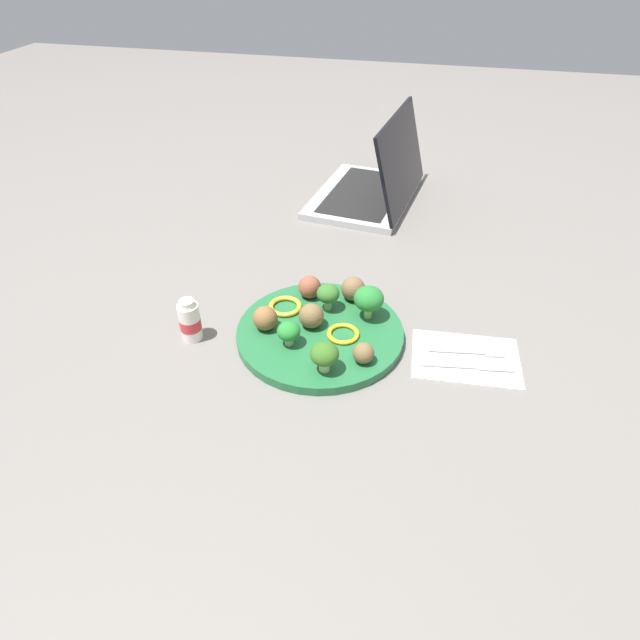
{
  "coord_description": "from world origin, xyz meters",
  "views": [
    {
      "loc": [
        0.16,
        -0.69,
        0.58
      ],
      "look_at": [
        0.0,
        0.0,
        0.04
      ],
      "focal_mm": 30.52,
      "sensor_mm": 36.0,
      "label": 1
    }
  ],
  "objects_px": {
    "napkin": "(466,359)",
    "yogurt_bottle": "(190,321)",
    "meatball_back_left": "(310,287)",
    "broccoli_floret_back_left": "(369,299)",
    "fork": "(470,350)",
    "pepper_ring_far_rim": "(343,334)",
    "knife": "(471,365)",
    "meatball_back_right": "(311,316)",
    "plate": "(320,333)",
    "meatball_front_left": "(265,318)",
    "broccoli_floret_mid_right": "(289,332)",
    "meatball_mid_left": "(363,353)",
    "laptop": "(374,186)",
    "pepper_ring_near_rim": "(285,306)",
    "broccoli_floret_front_left": "(325,355)",
    "meatball_mid_right": "(353,289)",
    "broccoli_floret_far_rim": "(330,294)"
  },
  "relations": [
    {
      "from": "meatball_mid_left",
      "to": "pepper_ring_far_rim",
      "type": "xyz_separation_m",
      "value": [
        -0.04,
        0.06,
        -0.01
      ]
    },
    {
      "from": "plate",
      "to": "laptop",
      "type": "height_order",
      "value": "laptop"
    },
    {
      "from": "meatball_back_left",
      "to": "napkin",
      "type": "relative_size",
      "value": 0.24
    },
    {
      "from": "meatball_back_left",
      "to": "knife",
      "type": "relative_size",
      "value": 0.28
    },
    {
      "from": "meatball_front_left",
      "to": "knife",
      "type": "distance_m",
      "value": 0.34
    },
    {
      "from": "meatball_back_right",
      "to": "laptop",
      "type": "relative_size",
      "value": 0.12
    },
    {
      "from": "fork",
      "to": "broccoli_floret_back_left",
      "type": "bearing_deg",
      "value": 167.87
    },
    {
      "from": "napkin",
      "to": "meatball_mid_left",
      "type": "bearing_deg",
      "value": -159.91
    },
    {
      "from": "fork",
      "to": "yogurt_bottle",
      "type": "height_order",
      "value": "yogurt_bottle"
    },
    {
      "from": "fork",
      "to": "meatball_back_right",
      "type": "bearing_deg",
      "value": -178.1
    },
    {
      "from": "plate",
      "to": "meatball_front_left",
      "type": "height_order",
      "value": "meatball_front_left"
    },
    {
      "from": "napkin",
      "to": "yogurt_bottle",
      "type": "xyz_separation_m",
      "value": [
        -0.45,
        -0.05,
        0.03
      ]
    },
    {
      "from": "broccoli_floret_front_left",
      "to": "pepper_ring_near_rim",
      "type": "distance_m",
      "value": 0.17
    },
    {
      "from": "broccoli_floret_back_left",
      "to": "broccoli_floret_front_left",
      "type": "bearing_deg",
      "value": -106.05
    },
    {
      "from": "broccoli_floret_mid_right",
      "to": "meatball_back_right",
      "type": "xyz_separation_m",
      "value": [
        0.02,
        0.05,
        -0.0
      ]
    },
    {
      "from": "pepper_ring_far_rim",
      "to": "napkin",
      "type": "relative_size",
      "value": 0.31
    },
    {
      "from": "broccoli_floret_back_left",
      "to": "laptop",
      "type": "height_order",
      "value": "laptop"
    },
    {
      "from": "meatball_front_left",
      "to": "fork",
      "type": "relative_size",
      "value": 0.34
    },
    {
      "from": "plate",
      "to": "pepper_ring_near_rim",
      "type": "xyz_separation_m",
      "value": [
        -0.07,
        0.04,
        0.01
      ]
    },
    {
      "from": "meatball_back_left",
      "to": "meatball_mid_right",
      "type": "bearing_deg",
      "value": 8.02
    },
    {
      "from": "broccoli_floret_back_left",
      "to": "knife",
      "type": "bearing_deg",
      "value": -22.53
    },
    {
      "from": "meatball_back_right",
      "to": "yogurt_bottle",
      "type": "relative_size",
      "value": 0.55
    },
    {
      "from": "meatball_back_right",
      "to": "pepper_ring_far_rim",
      "type": "distance_m",
      "value": 0.06
    },
    {
      "from": "napkin",
      "to": "plate",
      "type": "bearing_deg",
      "value": 179.03
    },
    {
      "from": "broccoli_floret_mid_right",
      "to": "broccoli_floret_front_left",
      "type": "distance_m",
      "value": 0.08
    },
    {
      "from": "broccoli_floret_mid_right",
      "to": "meatball_back_left",
      "type": "relative_size",
      "value": 1.01
    },
    {
      "from": "meatball_front_left",
      "to": "meatball_mid_left",
      "type": "relative_size",
      "value": 1.23
    },
    {
      "from": "plate",
      "to": "yogurt_bottle",
      "type": "bearing_deg",
      "value": -166.22
    },
    {
      "from": "meatball_back_left",
      "to": "broccoli_floret_mid_right",
      "type": "bearing_deg",
      "value": -89.85
    },
    {
      "from": "broccoli_floret_back_left",
      "to": "pepper_ring_far_rim",
      "type": "relative_size",
      "value": 1.11
    },
    {
      "from": "pepper_ring_near_rim",
      "to": "knife",
      "type": "height_order",
      "value": "pepper_ring_near_rim"
    },
    {
      "from": "broccoli_floret_mid_right",
      "to": "yogurt_bottle",
      "type": "relative_size",
      "value": 0.54
    },
    {
      "from": "broccoli_floret_back_left",
      "to": "pepper_ring_far_rim",
      "type": "bearing_deg",
      "value": -117.54
    },
    {
      "from": "broccoli_floret_back_left",
      "to": "meatball_back_right",
      "type": "height_order",
      "value": "broccoli_floret_back_left"
    },
    {
      "from": "broccoli_floret_far_rim",
      "to": "meatball_front_left",
      "type": "xyz_separation_m",
      "value": [
        -0.09,
        -0.08,
        -0.01
      ]
    },
    {
      "from": "meatball_back_right",
      "to": "pepper_ring_near_rim",
      "type": "height_order",
      "value": "meatball_back_right"
    },
    {
      "from": "meatball_front_left",
      "to": "yogurt_bottle",
      "type": "relative_size",
      "value": 0.54
    },
    {
      "from": "knife",
      "to": "meatball_back_right",
      "type": "bearing_deg",
      "value": 174.17
    },
    {
      "from": "meatball_back_left",
      "to": "yogurt_bottle",
      "type": "xyz_separation_m",
      "value": [
        -0.17,
        -0.14,
        -0.0
      ]
    },
    {
      "from": "plate",
      "to": "broccoli_floret_back_left",
      "type": "xyz_separation_m",
      "value": [
        0.07,
        0.05,
        0.05
      ]
    },
    {
      "from": "meatball_front_left",
      "to": "meatball_back_left",
      "type": "relative_size",
      "value": 1.01
    },
    {
      "from": "plate",
      "to": "knife",
      "type": "bearing_deg",
      "value": -4.8
    },
    {
      "from": "meatball_mid_right",
      "to": "pepper_ring_near_rim",
      "type": "bearing_deg",
      "value": -152.96
    },
    {
      "from": "meatball_mid_right",
      "to": "meatball_mid_left",
      "type": "bearing_deg",
      "value": -74.03
    },
    {
      "from": "meatball_front_left",
      "to": "yogurt_bottle",
      "type": "xyz_separation_m",
      "value": [
        -0.12,
        -0.03,
        -0.0
      ]
    },
    {
      "from": "broccoli_floret_back_left",
      "to": "fork",
      "type": "relative_size",
      "value": 0.49
    },
    {
      "from": "broccoli_floret_back_left",
      "to": "napkin",
      "type": "bearing_deg",
      "value": -18.56
    },
    {
      "from": "laptop",
      "to": "meatball_mid_left",
      "type": "bearing_deg",
      "value": -82.78
    },
    {
      "from": "fork",
      "to": "broccoli_floret_front_left",
      "type": "bearing_deg",
      "value": -153.29
    },
    {
      "from": "plate",
      "to": "knife",
      "type": "relative_size",
      "value": 1.92
    }
  ]
}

